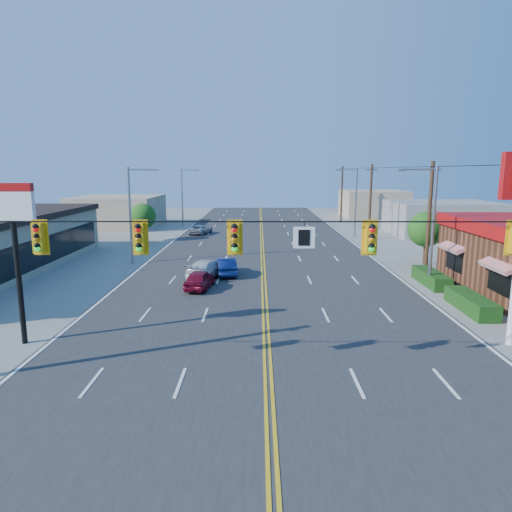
{
  "coord_description": "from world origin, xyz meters",
  "views": [
    {
      "loc": [
        -0.37,
        -15.58,
        7.73
      ],
      "look_at": [
        -0.54,
        13.82,
        2.2
      ],
      "focal_mm": 32.0,
      "sensor_mm": 36.0,
      "label": 1
    }
  ],
  "objects_px": {
    "car_white": "(207,269)",
    "car_magenta": "(200,280)",
    "car_blue": "(226,267)",
    "pizza_hut_sign": "(14,230)",
    "car_silver": "(201,230)",
    "signal_span": "(266,254)"
  },
  "relations": [
    {
      "from": "signal_span",
      "to": "car_blue",
      "type": "height_order",
      "value": "signal_span"
    },
    {
      "from": "signal_span",
      "to": "car_white",
      "type": "height_order",
      "value": "signal_span"
    },
    {
      "from": "car_magenta",
      "to": "car_silver",
      "type": "distance_m",
      "value": 26.37
    },
    {
      "from": "pizza_hut_sign",
      "to": "car_magenta",
      "type": "height_order",
      "value": "pizza_hut_sign"
    },
    {
      "from": "car_magenta",
      "to": "car_blue",
      "type": "bearing_deg",
      "value": -102.4
    },
    {
      "from": "car_blue",
      "to": "pizza_hut_sign",
      "type": "bearing_deg",
      "value": 50.15
    },
    {
      "from": "car_white",
      "to": "pizza_hut_sign",
      "type": "bearing_deg",
      "value": 80.98
    },
    {
      "from": "pizza_hut_sign",
      "to": "car_magenta",
      "type": "distance_m",
      "value": 12.59
    },
    {
      "from": "car_white",
      "to": "car_silver",
      "type": "xyz_separation_m",
      "value": [
        -3.38,
        22.92,
        -0.09
      ]
    },
    {
      "from": "pizza_hut_sign",
      "to": "car_white",
      "type": "height_order",
      "value": "pizza_hut_sign"
    },
    {
      "from": "signal_span",
      "to": "car_silver",
      "type": "relative_size",
      "value": 5.99
    },
    {
      "from": "car_white",
      "to": "car_magenta",
      "type": "bearing_deg",
      "value": 106.53
    },
    {
      "from": "car_magenta",
      "to": "car_silver",
      "type": "bearing_deg",
      "value": -75.64
    },
    {
      "from": "car_magenta",
      "to": "pizza_hut_sign",
      "type": "bearing_deg",
      "value": 62.22
    },
    {
      "from": "pizza_hut_sign",
      "to": "car_silver",
      "type": "bearing_deg",
      "value": 84.38
    },
    {
      "from": "car_blue",
      "to": "car_white",
      "type": "xyz_separation_m",
      "value": [
        -1.3,
        -0.8,
        0.01
      ]
    },
    {
      "from": "pizza_hut_sign",
      "to": "signal_span",
      "type": "bearing_deg",
      "value": -20.19
    },
    {
      "from": "car_magenta",
      "to": "car_blue",
      "type": "distance_m",
      "value": 4.31
    },
    {
      "from": "pizza_hut_sign",
      "to": "car_magenta",
      "type": "relative_size",
      "value": 1.87
    },
    {
      "from": "car_white",
      "to": "car_silver",
      "type": "distance_m",
      "value": 23.17
    },
    {
      "from": "pizza_hut_sign",
      "to": "car_white",
      "type": "relative_size",
      "value": 1.53
    },
    {
      "from": "car_magenta",
      "to": "car_white",
      "type": "xyz_separation_m",
      "value": [
        0.15,
        3.25,
        0.03
      ]
    }
  ]
}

